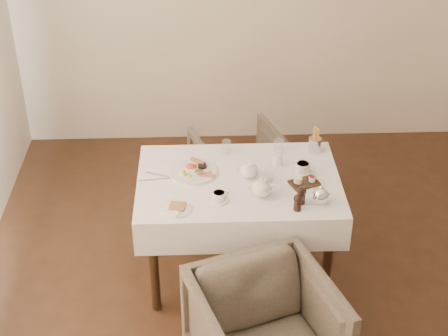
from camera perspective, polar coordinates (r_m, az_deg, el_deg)
name	(u,v)px	position (r m, az deg, el deg)	size (l,w,h in m)	color
table	(238,195)	(4.38, 1.21, -2.23)	(1.28, 0.88, 0.75)	black
armchair_near	(265,335)	(3.89, 3.43, -13.65)	(0.73, 0.75, 0.68)	#473F34
armchair_far	(240,169)	(5.27, 1.31, -0.07)	(0.63, 0.65, 0.59)	#473F34
breakfast_plate	(193,171)	(4.39, -2.57, -0.22)	(0.31, 0.31, 0.04)	white
side_plate	(174,209)	(4.06, -4.15, -3.41)	(0.20, 0.19, 0.02)	white
teapot_centre	(249,169)	(4.30, 2.09, -0.11)	(0.16, 0.12, 0.13)	white
teapot_front	(262,187)	(4.13, 3.17, -1.56)	(0.17, 0.13, 0.14)	white
creamer	(277,159)	(4.46, 4.44, 0.74)	(0.06, 0.06, 0.07)	white
teacup_near	(219,197)	(4.12, -0.41, -2.40)	(0.12, 0.12, 0.06)	white
teacup_far	(303,168)	(4.40, 6.56, -0.01)	(0.14, 0.14, 0.07)	white
glass_left	(226,147)	(4.57, 0.18, 1.78)	(0.06, 0.06, 0.09)	silver
glass_mid	(269,175)	(4.29, 3.75, -0.58)	(0.07, 0.07, 0.09)	silver
glass_right	(279,146)	(4.59, 4.59, 1.84)	(0.06, 0.06, 0.09)	silver
condiment_board	(304,182)	(4.30, 6.67, -1.16)	(0.21, 0.17, 0.04)	black
pepper_mill_left	(298,202)	(4.04, 6.15, -2.86)	(0.05, 0.05, 0.11)	black
pepper_mill_right	(301,195)	(4.10, 6.45, -2.26)	(0.06, 0.06, 0.12)	black
silver_pot	(321,195)	(4.11, 8.04, -2.20)	(0.12, 0.10, 0.13)	white
fries_cup	(315,141)	(4.60, 7.57, 2.22)	(0.08, 0.08, 0.18)	silver
cutlery_fork	(159,175)	(4.38, -5.40, -0.58)	(0.01, 0.19, 0.00)	silver
cutlery_knife	(155,180)	(4.33, -5.78, -0.97)	(0.02, 0.20, 0.00)	silver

